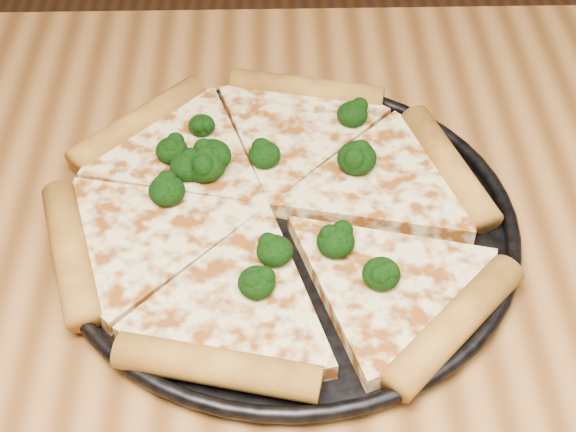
{
  "coord_description": "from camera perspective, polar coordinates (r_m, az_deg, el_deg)",
  "views": [
    {
      "loc": [
        -0.0,
        -0.32,
        1.22
      ],
      "look_at": [
        0.01,
        0.14,
        0.77
      ],
      "focal_mm": 53.81,
      "sensor_mm": 36.0,
      "label": 1
    }
  ],
  "objects": [
    {
      "name": "broccoli_florets",
      "position": [
        0.65,
        -1.97,
        2.21
      ],
      "size": [
        0.18,
        0.21,
        0.02
      ],
      "color": "black",
      "rests_on": "pizza"
    },
    {
      "name": "pizza",
      "position": [
        0.65,
        -1.05,
        0.49
      ],
      "size": [
        0.35,
        0.35,
        0.03
      ],
      "rotation": [
        0.0,
        0.0,
        -0.23
      ],
      "color": "#F1DB93",
      "rests_on": "pizza_pan"
    },
    {
      "name": "pizza_pan",
      "position": [
        0.65,
        0.0,
        -0.52
      ],
      "size": [
        0.35,
        0.35,
        0.02
      ],
      "color": "black",
      "rests_on": "dining_table"
    }
  ]
}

